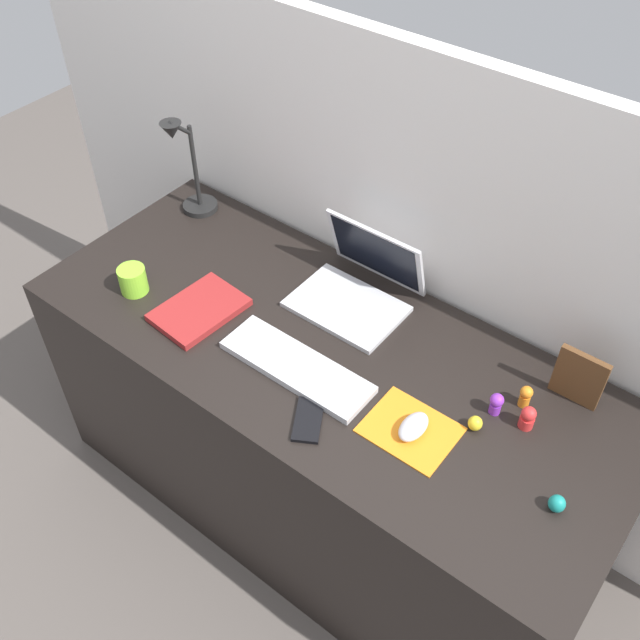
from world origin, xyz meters
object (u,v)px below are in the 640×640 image
object	(u,v)px
toy_figurine_teal	(557,504)
notebook_pad	(199,310)
toy_figurine_yellow	(475,423)
coffee_mug	(133,280)
toy_figurine_red	(528,417)
toy_figurine_orange	(526,396)
laptop	(360,283)
mouse	(413,427)
picture_frame	(579,378)
desk_lamp	(188,170)
cell_phone	(308,420)
toy_figurine_purple	(496,403)
keyboard	(297,367)

from	to	relation	value
toy_figurine_teal	notebook_pad	bearing A→B (deg)	-178.07
toy_figurine_yellow	coffee_mug	bearing A→B (deg)	-170.66
toy_figurine_yellow	toy_figurine_red	world-z (taller)	toy_figurine_red
toy_figurine_orange	laptop	bearing A→B (deg)	172.84
laptop	mouse	xyz separation A→B (m)	(0.37, -0.30, -0.03)
laptop	picture_frame	xyz separation A→B (m)	(0.62, 0.02, 0.02)
desk_lamp	toy_figurine_orange	world-z (taller)	desk_lamp
desk_lamp	coffee_mug	world-z (taller)	desk_lamp
mouse	cell_phone	distance (m)	0.25
toy_figurine_purple	toy_figurine_yellow	world-z (taller)	toy_figurine_purple
toy_figurine_yellow	toy_figurine_orange	distance (m)	0.15
notebook_pad	toy_figurine_red	bearing A→B (deg)	17.15
picture_frame	coffee_mug	distance (m)	1.20
notebook_pad	toy_figurine_orange	world-z (taller)	toy_figurine_orange
mouse	notebook_pad	world-z (taller)	mouse
toy_figurine_purple	toy_figurine_yellow	xyz separation A→B (m)	(-0.01, -0.07, -0.01)
laptop	coffee_mug	size ratio (longest dim) A/B	3.86
cell_phone	toy_figurine_teal	bearing A→B (deg)	-16.19
picture_frame	coffee_mug	size ratio (longest dim) A/B	1.93
keyboard	toy_figurine_teal	distance (m)	0.69
picture_frame	toy_figurine_teal	world-z (taller)	picture_frame
notebook_pad	coffee_mug	xyz separation A→B (m)	(-0.21, -0.05, 0.03)
keyboard	toy_figurine_orange	distance (m)	0.56
picture_frame	toy_figurine_orange	distance (m)	0.13
notebook_pad	coffee_mug	world-z (taller)	coffee_mug
coffee_mug	toy_figurine_purple	xyz separation A→B (m)	(1.01, 0.24, -0.01)
toy_figurine_purple	toy_figurine_yellow	size ratio (longest dim) A/B	1.60
coffee_mug	toy_figurine_teal	distance (m)	1.24
toy_figurine_red	laptop	bearing A→B (deg)	167.88
cell_phone	toy_figurine_yellow	distance (m)	0.39
picture_frame	toy_figurine_teal	xyz separation A→B (m)	(0.10, -0.31, -0.05)
toy_figurine_orange	keyboard	bearing A→B (deg)	-153.74
keyboard	desk_lamp	xyz separation A→B (m)	(-0.67, 0.31, 0.15)
cell_phone	coffee_mug	size ratio (longest dim) A/B	1.65
toy_figurine_yellow	desk_lamp	bearing A→B (deg)	169.92
toy_figurine_yellow	toy_figurine_orange	world-z (taller)	toy_figurine_orange
desk_lamp	toy_figurine_orange	size ratio (longest dim) A/B	5.48
toy_figurine_orange	cell_phone	bearing A→B (deg)	-136.57
mouse	toy_figurine_yellow	bearing A→B (deg)	42.35
keyboard	mouse	size ratio (longest dim) A/B	4.27
toy_figurine_purple	mouse	bearing A→B (deg)	-125.44
mouse	toy_figurine_red	bearing A→B (deg)	41.78
cell_phone	picture_frame	bearing A→B (deg)	13.90
keyboard	picture_frame	world-z (taller)	picture_frame
mouse	toy_figurine_purple	size ratio (longest dim) A/B	1.58
keyboard	toy_figurine_orange	world-z (taller)	toy_figurine_orange
toy_figurine_purple	picture_frame	bearing A→B (deg)	50.30
coffee_mug	toy_figurine_yellow	bearing A→B (deg)	9.34
cell_phone	toy_figurine_purple	world-z (taller)	toy_figurine_purple
coffee_mug	toy_figurine_purple	distance (m)	1.03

